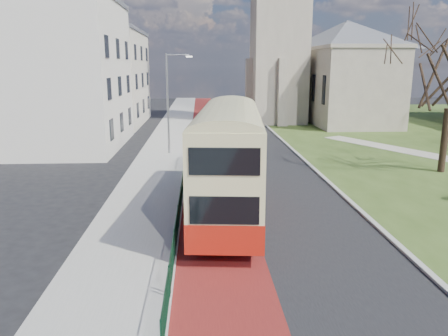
{
  "coord_description": "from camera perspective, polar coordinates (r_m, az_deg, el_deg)",
  "views": [
    {
      "loc": [
        -1.92,
        -17.7,
        7.23
      ],
      "look_at": [
        -0.7,
        4.37,
        2.0
      ],
      "focal_mm": 35.0,
      "sensor_mm": 36.0,
      "label": 1
    }
  ],
  "objects": [
    {
      "name": "gothic_church",
      "position": [
        57.85,
        12.0,
        18.9
      ],
      "size": [
        16.38,
        18.0,
        40.0
      ],
      "color": "gray",
      "rests_on": "ground"
    },
    {
      "name": "road_carriageway",
      "position": [
        38.53,
        1.98,
        2.5
      ],
      "size": [
        9.0,
        120.0,
        0.01
      ],
      "primitive_type": "cube",
      "color": "black",
      "rests_on": "ground"
    },
    {
      "name": "bus",
      "position": [
        21.13,
        0.66,
        1.66
      ],
      "size": [
        4.01,
        12.63,
        5.19
      ],
      "rotation": [
        0.0,
        0.0,
        -0.09
      ],
      "color": "#A21A0F",
      "rests_on": "ground"
    },
    {
      "name": "bus_lane",
      "position": [
        38.39,
        -2.04,
        2.46
      ],
      "size": [
        3.4,
        120.0,
        0.01
      ],
      "primitive_type": "cube",
      "color": "#591414",
      "rests_on": "ground"
    },
    {
      "name": "streetlamp",
      "position": [
        35.88,
        -7.13,
        9.0
      ],
      "size": [
        2.13,
        0.18,
        8.0
      ],
      "color": "gray",
      "rests_on": "pavement_west"
    },
    {
      "name": "street_block_near",
      "position": [
        41.5,
        -20.53,
        11.51
      ],
      "size": [
        10.3,
        14.3,
        13.0
      ],
      "color": "silver",
      "rests_on": "ground"
    },
    {
      "name": "kerb_west",
      "position": [
        38.39,
        -4.73,
        2.51
      ],
      "size": [
        0.25,
        120.0,
        0.13
      ],
      "primitive_type": "cube",
      "color": "#999993",
      "rests_on": "ground"
    },
    {
      "name": "pedestrian_railing",
      "position": [
        22.72,
        -5.64,
        -3.84
      ],
      "size": [
        0.07,
        24.0,
        1.12
      ],
      "color": "#0C3822",
      "rests_on": "ground"
    },
    {
      "name": "ground",
      "position": [
        19.21,
        2.83,
        -8.81
      ],
      "size": [
        160.0,
        160.0,
        0.0
      ],
      "primitive_type": "plane",
      "color": "black",
      "rests_on": "ground"
    },
    {
      "name": "pavement_west",
      "position": [
        38.5,
        -7.71,
        2.46
      ],
      "size": [
        4.0,
        120.0,
        0.12
      ],
      "primitive_type": "cube",
      "color": "gray",
      "rests_on": "ground"
    },
    {
      "name": "street_block_far",
      "position": [
        57.01,
        -15.72,
        11.36
      ],
      "size": [
        10.3,
        16.3,
        11.5
      ],
      "color": "beige",
      "rests_on": "ground"
    },
    {
      "name": "kerb_east",
      "position": [
        41.13,
        8.13,
        3.15
      ],
      "size": [
        0.25,
        80.0,
        0.13
      ],
      "primitive_type": "cube",
      "color": "#999993",
      "rests_on": "ground"
    }
  ]
}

